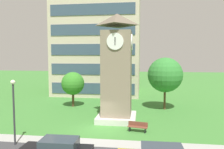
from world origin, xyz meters
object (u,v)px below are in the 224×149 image
(street_lamp, at_px, (14,104))
(tree_by_building, at_px, (73,84))
(park_bench, at_px, (138,127))
(tree_near_tower, at_px, (121,75))
(clock_tower, at_px, (117,73))
(tree_streetside, at_px, (165,75))

(street_lamp, xyz_separation_m, tree_by_building, (0.44, 13.39, -0.04))
(park_bench, height_order, street_lamp, street_lamp)
(street_lamp, bearing_deg, park_bench, 24.56)
(street_lamp, xyz_separation_m, tree_near_tower, (6.61, 17.41, 0.80))
(clock_tower, distance_m, street_lamp, 10.63)
(park_bench, relative_size, street_lamp, 0.36)
(clock_tower, xyz_separation_m, tree_by_building, (-6.69, 5.74, -1.92))
(tree_streetside, xyz_separation_m, tree_near_tower, (-6.14, 4.03, -0.48))
(tree_streetside, distance_m, tree_near_tower, 7.36)
(tree_near_tower, bearing_deg, park_bench, -77.82)
(clock_tower, bearing_deg, tree_by_building, 139.39)
(tree_by_building, relative_size, tree_near_tower, 0.86)
(clock_tower, xyz_separation_m, park_bench, (2.30, -3.34, -4.64))
(park_bench, distance_m, tree_by_building, 13.07)
(clock_tower, height_order, street_lamp, clock_tower)
(tree_streetside, bearing_deg, street_lamp, -133.64)
(park_bench, bearing_deg, tree_by_building, 134.74)
(park_bench, distance_m, street_lamp, 10.74)
(clock_tower, relative_size, tree_by_building, 2.38)
(park_bench, relative_size, tree_by_building, 0.39)
(tree_by_building, distance_m, tree_near_tower, 7.41)
(tree_streetside, relative_size, tree_near_tower, 1.22)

